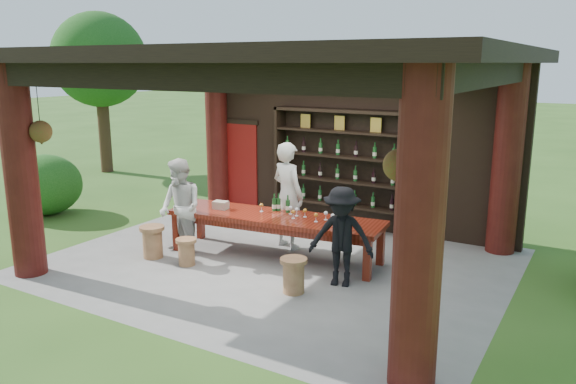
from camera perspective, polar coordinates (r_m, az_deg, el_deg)
The scene contains 15 objects.
ground at distance 9.58m, azimuth -1.22°, elevation -7.19°, with size 90.00×90.00×0.00m, color #2D5119.
pavilion at distance 9.44m, azimuth 0.02°, elevation 5.85°, with size 7.50×6.00×3.60m.
wine_shelf at distance 11.36m, azimuth 5.06°, elevation 2.33°, with size 2.75×0.42×2.42m.
tasting_table at distance 9.66m, azimuth -1.35°, elevation -3.03°, with size 3.86×1.37×0.75m.
stool_near_left at distance 9.54m, azimuth -10.27°, elevation -5.93°, with size 0.35×0.35×0.46m.
stool_near_right at distance 8.29m, azimuth 0.57°, elevation -8.38°, with size 0.40×0.40×0.53m.
stool_far_left at distance 10.01m, azimuth -13.60°, elevation -4.85°, with size 0.43×0.43×0.56m.
host at distance 10.11m, azimuth -0.02°, elevation -0.35°, with size 0.71×0.46×1.94m, color beige.
guest_woman at distance 9.88m, azimuth -10.87°, elevation -1.60°, with size 0.83×0.65×1.71m, color beige.
guest_man at distance 8.46m, azimuth 5.44°, elevation -4.54°, with size 0.99×0.57×1.53m, color black.
table_bottles at distance 9.85m, azimuth -0.80°, elevation -1.09°, with size 0.34×0.13×0.31m.
table_glasses at distance 9.47m, azimuth 1.45°, elevation -2.17°, with size 1.46×0.28×0.15m.
napkin_basket at distance 10.11m, azimuth -6.86°, elevation -1.33°, with size 0.26×0.18×0.14m, color #BF6672.
shrubs at distance 9.47m, azimuth 13.58°, elevation -4.25°, with size 14.52×9.17×1.36m.
trees at distance 9.33m, azimuth 22.66°, elevation 12.41°, with size 21.20×10.42×4.80m.
Camera 1 is at (4.73, -7.65, 3.30)m, focal length 35.00 mm.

